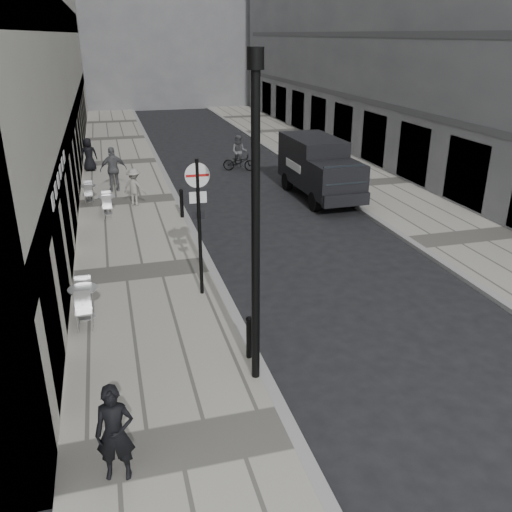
{
  "coord_description": "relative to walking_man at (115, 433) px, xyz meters",
  "views": [
    {
      "loc": [
        -2.68,
        -4.7,
        6.64
      ],
      "look_at": [
        0.71,
        7.58,
        1.4
      ],
      "focal_mm": 38.0,
      "sensor_mm": 36.0,
      "label": 1
    }
  ],
  "objects": [
    {
      "name": "cafe_table_far",
      "position": [
        -0.59,
        16.03,
        -0.43
      ],
      "size": [
        0.62,
        1.39,
        0.79
      ],
      "color": "#A7A7A9",
      "rests_on": "sidewalk"
    },
    {
      "name": "lamppost",
      "position": [
        2.81,
        2.04,
        2.69
      ],
      "size": [
        0.28,
        0.28,
        6.33
      ],
      "color": "black",
      "rests_on": "sidewalk"
    },
    {
      "name": "pedestrian_c",
      "position": [
        -0.59,
        21.67,
        -0.0
      ],
      "size": [
        0.85,
        0.58,
        1.66
      ],
      "primitive_type": "imported",
      "rotation": [
        0.0,
        0.0,
        3.21
      ],
      "color": "black",
      "rests_on": "sidewalk"
    },
    {
      "name": "sign_post",
      "position": [
        2.43,
        6.14,
        1.52
      ],
      "size": [
        0.63,
        0.1,
        3.68
      ],
      "rotation": [
        0.0,
        0.0,
        -0.03
      ],
      "color": "black",
      "rests_on": "sidewalk"
    },
    {
      "name": "far_sidewalk",
      "position": [
        12.01,
        15.71,
        -0.89
      ],
      "size": [
        4.0,
        60.0,
        0.12
      ],
      "primitive_type": "cube",
      "color": "#A09B91",
      "rests_on": "ground"
    },
    {
      "name": "cafe_table_mid",
      "position": [
        0.11,
        14.0,
        -0.42
      ],
      "size": [
        0.64,
        1.45,
        0.83
      ],
      "color": "silver",
      "rests_on": "sidewalk"
    },
    {
      "name": "cafe_table_near",
      "position": [
        -0.59,
        5.58,
        -0.37
      ],
      "size": [
        0.72,
        1.63,
        0.93
      ],
      "color": "silver",
      "rests_on": "sidewalk"
    },
    {
      "name": "cyclist",
      "position": [
        6.91,
        20.15,
        -0.24
      ],
      "size": [
        1.79,
        1.17,
        1.83
      ],
      "rotation": [
        0.0,
        0.0,
        -0.37
      ],
      "color": "black",
      "rests_on": "ground"
    },
    {
      "name": "bollard_near",
      "position": [
        2.86,
        2.76,
        -0.37
      ],
      "size": [
        0.12,
        0.12,
        0.93
      ],
      "primitive_type": "cylinder",
      "color": "black",
      "rests_on": "sidewalk"
    },
    {
      "name": "pedestrian_a",
      "position": [
        0.51,
        17.36,
        0.15
      ],
      "size": [
        1.19,
        0.59,
        1.97
      ],
      "primitive_type": "imported",
      "rotation": [
        0.0,
        0.0,
        3.24
      ],
      "color": "#5B5C60",
      "rests_on": "sidewalk"
    },
    {
      "name": "walking_man",
      "position": [
        0.0,
        0.0,
        0.0
      ],
      "size": [
        0.67,
        0.51,
        1.67
      ],
      "primitive_type": "imported",
      "rotation": [
        0.0,
        0.0,
        -0.19
      ],
      "color": "black",
      "rests_on": "sidewalk"
    },
    {
      "name": "bollard_far",
      "position": [
        2.86,
        12.84,
        -0.32
      ],
      "size": [
        0.14,
        0.14,
        1.03
      ],
      "primitive_type": "cylinder",
      "color": "black",
      "rests_on": "sidewalk"
    },
    {
      "name": "panel_van",
      "position": [
        9.01,
        14.42,
        0.45
      ],
      "size": [
        2.06,
        5.35,
        2.5
      ],
      "rotation": [
        0.0,
        0.0,
        0.01
      ],
      "color": "black",
      "rests_on": "ground"
    },
    {
      "name": "pedestrian_b",
      "position": [
        1.24,
        14.9,
        -0.07
      ],
      "size": [
        1.13,
        1.01,
        1.52
      ],
      "primitive_type": "imported",
      "rotation": [
        0.0,
        0.0,
        2.57
      ],
      "color": "gray",
      "rests_on": "sidewalk"
    },
    {
      "name": "sidewalk",
      "position": [
        1.01,
        15.71,
        -0.89
      ],
      "size": [
        4.0,
        60.0,
        0.12
      ],
      "primitive_type": "cube",
      "color": "#A09B91",
      "rests_on": "ground"
    }
  ]
}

